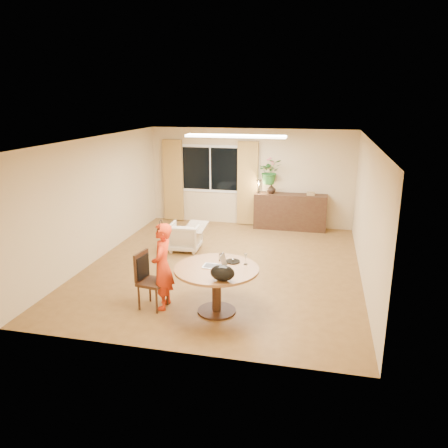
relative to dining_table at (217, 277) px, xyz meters
name	(u,v)px	position (x,y,z in m)	size (l,w,h in m)	color
floor	(223,266)	(-0.34, 1.98, -0.61)	(6.50, 6.50, 0.00)	brown
ceiling	(223,139)	(-0.34, 1.98, 1.99)	(6.50, 6.50, 0.00)	white
wall_back	(250,177)	(-0.34, 5.23, 0.69)	(5.50, 5.50, 0.00)	beige
wall_left	(98,199)	(-3.09, 1.98, 0.69)	(6.50, 6.50, 0.00)	beige
wall_right	(367,213)	(2.41, 1.98, 0.69)	(6.50, 6.50, 0.00)	beige
window	(210,169)	(-1.44, 5.21, 0.89)	(1.70, 0.03, 1.30)	white
curtain_left	(173,181)	(-2.49, 5.14, 0.54)	(0.55, 0.08, 2.25)	olive
curtain_right	(248,184)	(-0.39, 5.14, 0.54)	(0.55, 0.08, 2.25)	olive
ceiling_panel	(236,136)	(-0.34, 3.18, 1.96)	(2.20, 0.35, 0.05)	white
dining_table	(217,277)	(0.00, 0.00, 0.00)	(1.36, 1.36, 0.77)	brown
dining_chair	(153,281)	(-1.07, -0.07, -0.13)	(0.46, 0.42, 0.95)	#321810
child	(162,266)	(-0.90, -0.02, 0.12)	(0.35, 0.53, 1.45)	red
laptop	(214,260)	(-0.05, 0.03, 0.28)	(0.36, 0.24, 0.24)	#B7B7BC
tumbler	(221,257)	(0.01, 0.32, 0.22)	(0.08, 0.08, 0.12)	white
wine_glass	(246,259)	(0.43, 0.24, 0.26)	(0.07, 0.07, 0.19)	white
pot_lid	(233,261)	(0.20, 0.30, 0.18)	(0.24, 0.24, 0.04)	white
handbag	(222,273)	(0.21, -0.48, 0.29)	(0.37, 0.22, 0.25)	black
armchair	(185,237)	(-1.41, 2.78, -0.29)	(0.68, 0.70, 0.64)	#C1B599
throw	(196,224)	(-1.15, 2.76, 0.04)	(0.45, 0.55, 0.03)	beige
sideboard	(290,212)	(0.79, 4.99, -0.14)	(1.88, 0.46, 0.94)	#321810
vase	(271,189)	(0.27, 4.99, 0.46)	(0.24, 0.24, 0.25)	black
bouquet	(270,172)	(0.22, 4.99, 0.91)	(0.59, 0.51, 0.66)	#336626
book_stack	(311,194)	(1.30, 4.99, 0.38)	(0.21, 0.16, 0.09)	olive
desk_lamp	(259,186)	(-0.06, 4.94, 0.52)	(0.15, 0.15, 0.37)	black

